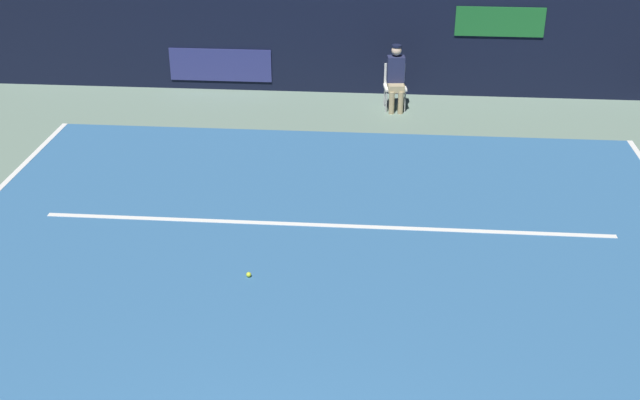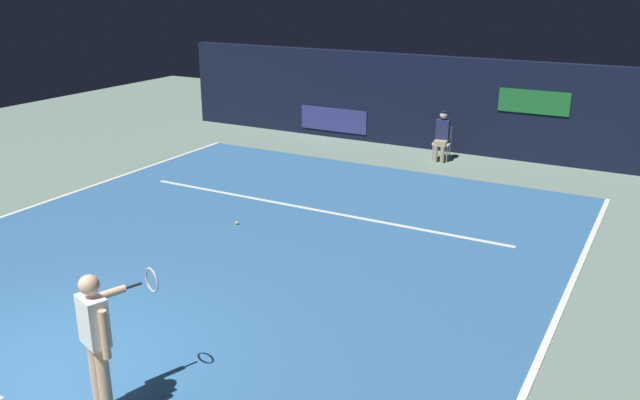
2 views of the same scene
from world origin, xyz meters
The scene contains 9 objects.
ground_plane centered at (0.00, 4.73, 0.00)m, with size 31.53×31.53×0.00m, color slate.
court_surface centered at (0.00, 4.73, 0.01)m, with size 10.78×11.46×0.01m, color #336699.
line_sideline_left centered at (5.34, 4.73, 0.01)m, with size 0.10×11.46×0.01m, color white.
line_sideline_right centered at (-5.34, 4.73, 0.01)m, with size 0.10×11.46×0.01m, color white.
line_service centered at (0.00, 6.74, 0.01)m, with size 8.41×0.10×0.01m, color white.
back_wall centered at (0.00, 12.93, 1.30)m, with size 15.50×0.33×2.60m.
tennis_player centered at (1.32, -0.33, 0.99)m, with size 0.50×1.05×1.73m.
line_judge_on_chair centered at (1.02, 11.83, 0.69)m, with size 0.48×0.56×1.32m.
tennis_ball centered at (-0.90, 5.23, 0.05)m, with size 0.07×0.07×0.07m, color #CCE033.
Camera 2 is at (6.44, -4.65, 4.68)m, focal length 37.10 mm.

